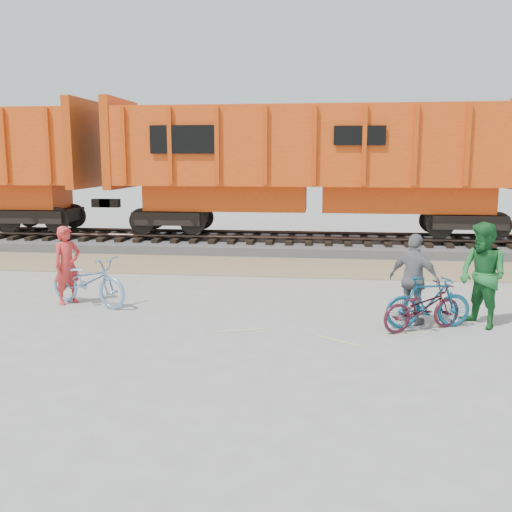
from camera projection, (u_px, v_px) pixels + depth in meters
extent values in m
plane|color=#9E9E99|center=(297.00, 320.00, 11.21)|extent=(120.00, 120.00, 0.00)
cube|color=#95835C|center=(306.00, 267.00, 16.59)|extent=(120.00, 3.00, 0.02)
cube|color=slate|center=(309.00, 245.00, 19.99)|extent=(120.00, 4.00, 0.30)
cube|color=black|center=(130.00, 236.00, 20.71)|extent=(0.22, 2.60, 0.12)
cube|color=black|center=(309.00, 239.00, 19.96)|extent=(0.22, 2.60, 0.12)
cube|color=black|center=(502.00, 242.00, 19.20)|extent=(0.22, 2.60, 0.12)
cylinder|color=#382821|center=(309.00, 238.00, 19.23)|extent=(120.00, 0.12, 0.12)
cylinder|color=#382821|center=(310.00, 233.00, 20.64)|extent=(120.00, 0.12, 0.12)
cube|color=#CC410C|center=(86.00, 144.00, 20.33)|extent=(0.30, 3.06, 3.10)
cube|color=black|center=(314.00, 222.00, 19.84)|extent=(11.20, 2.20, 0.80)
cube|color=#EF4F10|center=(314.00, 198.00, 19.70)|extent=(11.76, 1.65, 0.90)
cube|color=#EF4F10|center=(315.00, 146.00, 19.40)|extent=(14.00, 3.00, 2.60)
cube|color=#CC410C|center=(121.00, 144.00, 20.18)|extent=(0.30, 3.06, 3.10)
cube|color=black|center=(183.00, 139.00, 18.31)|extent=(2.20, 0.04, 0.90)
imported|color=#719BCB|center=(88.00, 281.00, 12.29)|extent=(2.19, 1.43, 1.09)
imported|color=#115377|center=(428.00, 302.00, 10.64)|extent=(1.71, 0.84, 0.99)
imported|color=#461522|center=(422.00, 307.00, 10.50)|extent=(1.73, 1.28, 0.87)
imported|color=red|center=(67.00, 265.00, 12.39)|extent=(0.69, 0.74, 1.71)
imported|color=#1C662B|center=(483.00, 275.00, 10.64)|extent=(1.14, 1.21, 1.98)
imported|color=slate|center=(414.00, 279.00, 10.83)|extent=(1.08, 0.95, 1.75)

